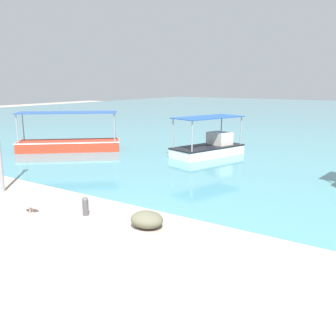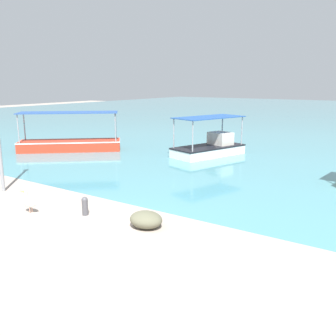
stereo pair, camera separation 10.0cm
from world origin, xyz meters
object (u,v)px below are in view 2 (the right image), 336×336
Objects in this scene: fishing_boat_outer at (210,147)px; pelican at (30,202)px; fishing_boat_far_left at (70,143)px; net_pile at (146,220)px; mooring_bollard at (85,205)px.

fishing_boat_outer is 13.07m from pelican.
fishing_boat_far_left is at bearing -156.39° from fishing_boat_outer.
pelican is (-0.33, -13.06, -0.19)m from fishing_boat_outer.
fishing_boat_far_left is 12.46m from pelican.
net_pile is (3.93, -11.86, -0.30)m from fishing_boat_outer.
pelican is 2.03m from mooring_bollard.
net_pile is (2.45, 0.29, -0.09)m from mooring_bollard.
pelican is 4.43m from net_pile.
fishing_boat_outer reaches higher than net_pile.
mooring_bollard is (10.13, -8.37, -0.17)m from fishing_boat_far_left.
mooring_bollard is at bearing 26.85° from pelican.
fishing_boat_far_left is 13.14m from mooring_bollard.
fishing_boat_outer is at bearing 108.35° from net_pile.
pelican is at bearing -91.45° from fishing_boat_outer.
mooring_bollard is at bearing -173.33° from net_pile.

